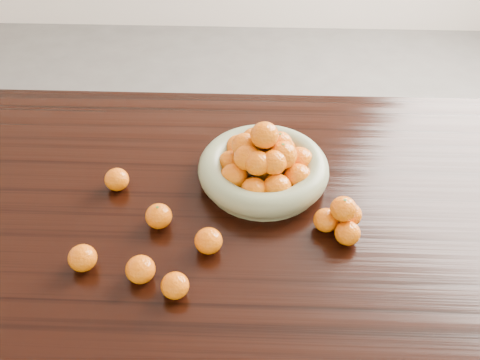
{
  "coord_description": "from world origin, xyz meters",
  "views": [
    {
      "loc": [
        -0.01,
        -1.03,
        1.76
      ],
      "look_at": [
        -0.05,
        -0.02,
        0.83
      ],
      "focal_mm": 40.0,
      "sensor_mm": 36.0,
      "label": 1
    }
  ],
  "objects_px": {
    "dining_table": "(257,220)",
    "fruit_bowl": "(264,165)",
    "loose_orange_0": "(159,216)",
    "orange_pyramid": "(342,219)"
  },
  "relations": [
    {
      "from": "dining_table",
      "to": "loose_orange_0",
      "type": "relative_size",
      "value": 29.42
    },
    {
      "from": "dining_table",
      "to": "fruit_bowl",
      "type": "height_order",
      "value": "fruit_bowl"
    },
    {
      "from": "dining_table",
      "to": "orange_pyramid",
      "type": "height_order",
      "value": "orange_pyramid"
    },
    {
      "from": "fruit_bowl",
      "to": "orange_pyramid",
      "type": "relative_size",
      "value": 2.82
    },
    {
      "from": "dining_table",
      "to": "fruit_bowl",
      "type": "distance_m",
      "value": 0.16
    },
    {
      "from": "orange_pyramid",
      "to": "loose_orange_0",
      "type": "distance_m",
      "value": 0.46
    },
    {
      "from": "dining_table",
      "to": "loose_orange_0",
      "type": "bearing_deg",
      "value": -156.22
    },
    {
      "from": "orange_pyramid",
      "to": "loose_orange_0",
      "type": "relative_size",
      "value": 1.87
    },
    {
      "from": "fruit_bowl",
      "to": "orange_pyramid",
      "type": "height_order",
      "value": "fruit_bowl"
    },
    {
      "from": "orange_pyramid",
      "to": "loose_orange_0",
      "type": "height_order",
      "value": "orange_pyramid"
    }
  ]
}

